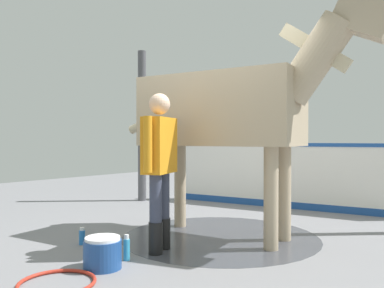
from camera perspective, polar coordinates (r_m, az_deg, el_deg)
name	(u,v)px	position (r m, az deg, el deg)	size (l,w,h in m)	color
ground_plane	(209,239)	(4.96, 2.43, -13.51)	(16.00, 16.00, 0.02)	gray
wet_patch	(220,236)	(5.02, 4.08, -13.18)	(2.42, 2.42, 0.00)	#42444C
barrier_wall	(281,178)	(7.15, 12.75, -4.76)	(4.17, 0.82, 1.14)	white
roof_post_far	(142,126)	(7.82, -7.23, 2.61)	(0.16, 0.16, 2.94)	#4C4C51
horse	(231,110)	(4.83, 5.61, 4.94)	(3.36, 1.19, 2.74)	tan
handler	(160,160)	(4.25, -4.71, -2.33)	(0.39, 0.64, 1.70)	black
wash_bucket	(103,253)	(3.91, -12.79, -15.10)	(0.35, 0.35, 0.29)	#1E478C
bottle_shampoo	(127,249)	(4.11, -9.43, -14.67)	(0.07, 0.07, 0.26)	#3399CC
bottle_spray	(82,237)	(4.80, -15.60, -12.77)	(0.07, 0.07, 0.20)	blue
hose_coil	(57,283)	(3.64, -18.93, -18.43)	(0.64, 0.64, 0.03)	#B72D1E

